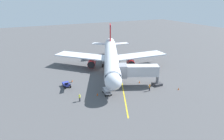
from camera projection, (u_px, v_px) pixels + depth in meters
The scene contains 12 objects.
ground_plane at pixel (104, 70), 61.46m from camera, with size 220.00×220.00×0.00m, color #4C4C4F.
apron_lead_in_line at pixel (121, 77), 55.80m from camera, with size 0.24×40.00×0.01m, color yellow.
airplane at pixel (111, 57), 59.82m from camera, with size 31.95×38.11×11.50m.
jet_bridge at pixel (135, 71), 49.41m from camera, with size 11.14×6.91×5.40m.
ground_crew_marshaller at pixel (80, 97), 42.68m from camera, with size 0.45×0.47×1.71m.
ground_crew_wing_walker at pixel (150, 87), 47.43m from camera, with size 0.42×0.47×1.71m.
baggage_cart_near_nose at pixel (107, 91), 45.90m from camera, with size 1.84×2.76×1.27m.
belt_loader_portside at pixel (67, 84), 49.62m from camera, with size 1.64×4.62×2.32m.
safety_cone_nose_left at pixel (178, 89), 48.22m from camera, with size 0.32×0.32×0.55m, color #F2590F.
safety_cone_nose_right at pixel (97, 94), 45.50m from camera, with size 0.32×0.32×0.55m, color #F2590F.
safety_cone_wing_port at pixel (72, 81), 52.86m from camera, with size 0.32×0.32×0.55m, color #F2590F.
safety_cone_wing_starboard at pixel (139, 82), 52.05m from camera, with size 0.32×0.32×0.55m, color #F2590F.
Camera 1 is at (22.90, 53.26, 20.56)m, focal length 33.14 mm.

